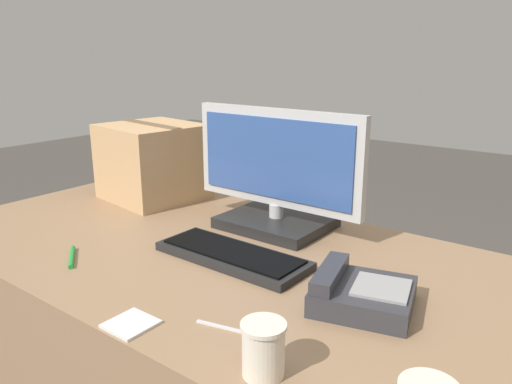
# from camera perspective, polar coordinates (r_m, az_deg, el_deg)

# --- Properties ---
(office_desk) EXTENTS (1.80, 0.90, 0.76)m
(office_desk) POSITION_cam_1_polar(r_m,az_deg,el_deg) (1.57, -3.96, -19.54)
(office_desk) COLOR #8C6B4C
(office_desk) RESTS_ON ground_plane
(monitor) EXTENTS (0.58, 0.26, 0.37)m
(monitor) POSITION_cam_1_polar(r_m,az_deg,el_deg) (1.52, 2.34, 1.41)
(monitor) COLOR black
(monitor) RESTS_ON office_desk
(keyboard) EXTENTS (0.42, 0.16, 0.03)m
(keyboard) POSITION_cam_1_polar(r_m,az_deg,el_deg) (1.32, -2.74, -7.22)
(keyboard) COLOR black
(keyboard) RESTS_ON office_desk
(desk_phone) EXTENTS (0.25, 0.24, 0.08)m
(desk_phone) POSITION_cam_1_polar(r_m,az_deg,el_deg) (1.11, 11.81, -11.26)
(desk_phone) COLOR #2D2D33
(desk_phone) RESTS_ON office_desk
(paper_cup_left) EXTENTS (0.08, 0.08, 0.10)m
(paper_cup_left) POSITION_cam_1_polar(r_m,az_deg,el_deg) (0.88, 0.85, -17.50)
(paper_cup_left) COLOR beige
(paper_cup_left) RESTS_ON office_desk
(spoon) EXTENTS (0.17, 0.05, 0.00)m
(spoon) POSITION_cam_1_polar(r_m,az_deg,el_deg) (1.01, -1.00, -15.83)
(spoon) COLOR silver
(spoon) RESTS_ON office_desk
(cardboard_box) EXTENTS (0.37, 0.35, 0.28)m
(cardboard_box) POSITION_cam_1_polar(r_m,az_deg,el_deg) (1.88, -11.69, 3.42)
(cardboard_box) COLOR tan
(cardboard_box) RESTS_ON office_desk
(pen_marker) EXTENTS (0.12, 0.09, 0.01)m
(pen_marker) POSITION_cam_1_polar(r_m,az_deg,el_deg) (1.42, -20.30, -6.96)
(pen_marker) COLOR #198C33
(pen_marker) RESTS_ON office_desk
(sticky_note_pad) EXTENTS (0.09, 0.09, 0.01)m
(sticky_note_pad) POSITION_cam_1_polar(r_m,az_deg,el_deg) (1.06, -14.11, -14.42)
(sticky_note_pad) COLOR silver
(sticky_note_pad) RESTS_ON office_desk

